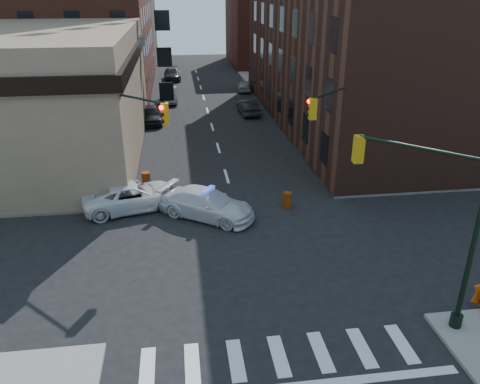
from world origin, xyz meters
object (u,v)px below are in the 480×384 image
object	(u,v)px
parked_car_wfar	(169,95)
pedestrian_b	(81,188)
parked_car_wnear	(151,114)
pedestrian_a	(41,196)
barrel_road	(287,200)
parked_car_enear	(248,107)
barrel_bank	(146,180)
pickup	(133,196)
barricade_nw_a	(67,201)
police_car	(207,204)

from	to	relation	value
parked_car_wfar	pedestrian_b	world-z (taller)	pedestrian_b
parked_car_wnear	pedestrian_a	distance (m)	18.93
barrel_road	pedestrian_a	bearing A→B (deg)	174.94
parked_car_enear	barrel_bank	size ratio (longest dim) A/B	4.70
parked_car_enear	parked_car_wnear	bearing A→B (deg)	8.00
pickup	barrel_road	size ratio (longest dim) A/B	6.14
parked_car_wnear	parked_car_wfar	bearing A→B (deg)	72.21
parked_car_wnear	parked_car_enear	world-z (taller)	parked_car_wnear
barrel_road	barricade_nw_a	distance (m)	12.52
parked_car_enear	pedestrian_b	xyz separation A→B (m)	(-12.74, -19.14, 0.23)
pickup	barrel_bank	world-z (taller)	pickup
parked_car_wfar	pedestrian_a	xyz separation A→B (m)	(-7.02, -26.37, 0.25)
barrel_road	barrel_bank	world-z (taller)	barrel_bank
pedestrian_b	parked_car_enear	bearing A→B (deg)	35.05
pickup	pedestrian_a	size ratio (longest dim) A/B	3.24
pickup	barrel_bank	distance (m)	3.21
pedestrian_b	barrel_road	bearing A→B (deg)	-31.62
pickup	barrel_road	world-z (taller)	pickup
barrel_road	barrel_bank	xyz separation A→B (m)	(-8.19, 4.17, 0.02)
parked_car_wnear	pedestrian_a	size ratio (longest dim) A/B	2.68
parked_car_wnear	barrel_bank	distance (m)	15.21
parked_car_enear	barrel_bank	xyz separation A→B (m)	(-9.13, -17.12, -0.26)
barrel_road	parked_car_wnear	bearing A→B (deg)	113.56
parked_car_wfar	pedestrian_b	size ratio (longest dim) A/B	2.85
police_car	barrel_bank	distance (m)	5.95
parked_car_wfar	pedestrian_b	bearing A→B (deg)	-102.43
parked_car_wnear	barrel_bank	bearing A→B (deg)	-95.34
parked_car_enear	barrel_bank	distance (m)	19.40
police_car	parked_car_wfar	distance (m)	28.27
pedestrian_a	barricade_nw_a	distance (m)	1.43
pedestrian_b	barricade_nw_a	bearing A→B (deg)	-149.86
parked_car_wfar	parked_car_wnear	bearing A→B (deg)	-102.75
police_car	barricade_nw_a	world-z (taller)	police_car
pedestrian_b	pickup	bearing A→B (deg)	-41.56
parked_car_wfar	barrel_bank	xyz separation A→B (m)	(-1.41, -23.42, -0.29)
police_car	parked_car_wnear	size ratio (longest dim) A/B	1.16
pickup	parked_car_wfar	xyz separation A→B (m)	(1.97, 26.57, -0.02)
barrel_bank	parked_car_wfar	bearing A→B (deg)	86.55
parked_car_enear	barrel_road	xyz separation A→B (m)	(-0.94, -21.29, -0.28)
barrel_road	barricade_nw_a	xyz separation A→B (m)	(-12.45, 1.34, 0.11)
police_car	barricade_nw_a	xyz separation A→B (m)	(-7.80, 1.94, -0.22)
pedestrian_b	barrel_road	size ratio (longest dim) A/B	1.78
parked_car_wfar	barricade_nw_a	bearing A→B (deg)	-103.45
parked_car_wfar	pedestrian_b	distance (m)	25.93
pickup	parked_car_enear	xyz separation A→B (m)	(9.69, 20.27, -0.04)
parked_car_wnear	barrel_bank	xyz separation A→B (m)	(0.26, -15.21, -0.32)
barricade_nw_a	pedestrian_b	bearing A→B (deg)	61.52
parked_car_wnear	parked_car_enear	size ratio (longest dim) A/B	1.04
police_car	parked_car_enear	distance (m)	22.60
parked_car_wnear	pedestrian_b	distance (m)	17.55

